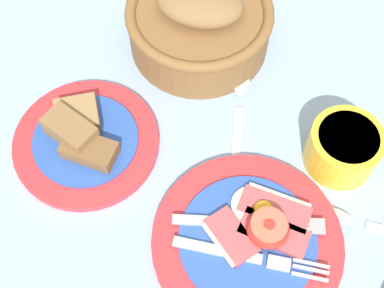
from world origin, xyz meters
TOP-DOWN VIEW (x-y plane):
  - ground_plane at (0.00, 0.00)m, footprint 3.00×3.00m
  - breakfast_plate at (0.06, -0.00)m, footprint 0.23×0.23m
  - bread_plate at (-0.20, 0.00)m, footprint 0.20×0.20m
  - sugar_cup at (0.10, 0.16)m, footprint 0.09×0.09m
  - bread_basket at (-0.16, 0.23)m, footprint 0.21×0.21m
  - teaspoon_by_saucer at (0.15, 0.08)m, footprint 0.19×0.08m
  - teaspoon_stray at (-0.06, 0.18)m, footprint 0.10×0.18m

SIDE VIEW (x-z plane):
  - ground_plane at x=0.00m, z-range 0.00..0.00m
  - teaspoon_by_saucer at x=0.15m, z-range 0.00..0.01m
  - teaspoon_stray at x=-0.06m, z-range 0.00..0.01m
  - breakfast_plate at x=0.06m, z-range -0.01..0.03m
  - bread_plate at x=-0.20m, z-range -0.01..0.04m
  - sugar_cup at x=0.10m, z-range 0.00..0.06m
  - bread_basket at x=-0.16m, z-range -0.01..0.10m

